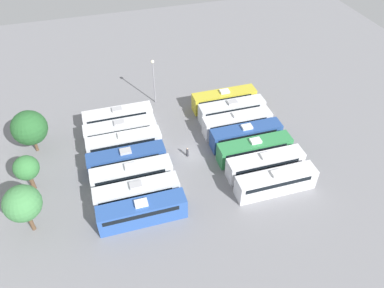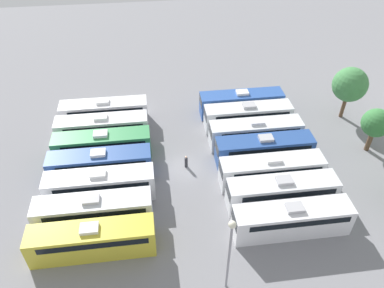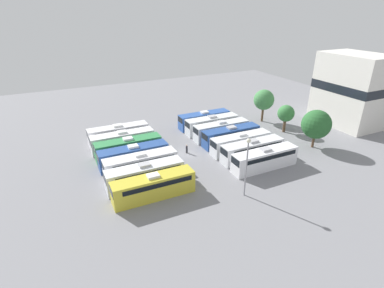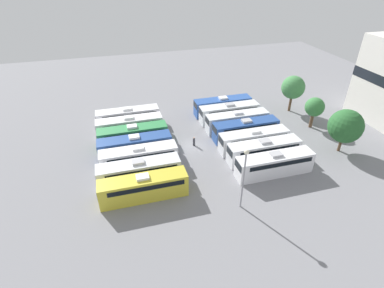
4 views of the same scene
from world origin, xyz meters
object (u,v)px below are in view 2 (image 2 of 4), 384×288
bus_1 (103,128)px  bus_10 (264,149)px  light_pole (230,246)px  tree_1 (376,123)px  bus_4 (101,185)px  bus_9 (256,132)px  worker_person (186,162)px  bus_0 (105,112)px  bus_7 (242,103)px  tree_0 (350,85)px  bus_2 (103,145)px  bus_3 (101,164)px  bus_5 (94,211)px  bus_8 (248,116)px  bus_12 (282,191)px  bus_13 (292,219)px  bus_11 (272,170)px  bus_6 (93,240)px

bus_1 → bus_10: 19.96m
light_pole → tree_1: 25.96m
bus_4 → bus_10: same height
bus_9 → tree_1: size_ratio=1.97×
worker_person → tree_1: 22.54m
bus_0 → bus_10: size_ratio=1.00×
bus_7 → tree_0: 14.07m
bus_7 → worker_person: bus_7 is taller
bus_1 → bus_9: bearing=79.8°
bus_4 → bus_2: bearing=-178.8°
bus_10 → light_pole: 17.49m
bus_2 → worker_person: bearing=71.6°
bus_0 → bus_10: 21.35m
bus_9 → tree_1: 13.85m
bus_9 → bus_3: bearing=-79.5°
bus_5 → tree_0: tree_0 is taller
bus_4 → tree_0: size_ratio=1.55×
bus_8 → worker_person: 11.22m
bus_1 → bus_12: size_ratio=1.00×
bus_2 → bus_13: 22.85m
bus_4 → light_pole: 16.62m
bus_10 → bus_4: bearing=-79.5°
bus_9 → tree_0: size_ratio=1.55×
bus_8 → tree_0: bearing=92.7°
bus_9 → bus_8: bearing=-178.9°
bus_7 → bus_8: size_ratio=1.00×
bus_1 → tree_0: tree_0 is taller
bus_3 → bus_10: 18.70m
bus_5 → bus_7: (-16.89, 18.56, 0.00)m
bus_2 → bus_3: 3.39m
worker_person → bus_12: bearing=53.0°
bus_4 → bus_10: (-3.45, 18.51, 0.00)m
bus_11 → bus_2: bearing=-110.1°
bus_10 → light_pole: size_ratio=1.32×
bus_4 → bus_12: 18.73m
bus_9 → bus_6: bearing=-53.9°
bus_4 → light_pole: light_pole is taller
bus_1 → worker_person: size_ratio=7.01×
tree_1 → worker_person: bearing=-89.4°
bus_7 → bus_12: same height
bus_0 → bus_10: same height
bus_9 → bus_11: 6.79m
bus_0 → bus_2: size_ratio=1.00×
bus_12 → bus_8: bearing=-179.3°
bus_2 → light_pole: bearing=31.0°
bus_6 → worker_person: 14.20m
bus_4 → bus_3: bearing=-176.8°
bus_1 → bus_2: (3.38, 0.19, 0.00)m
bus_11 → bus_12: same height
bus_6 → bus_9: bearing=126.1°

